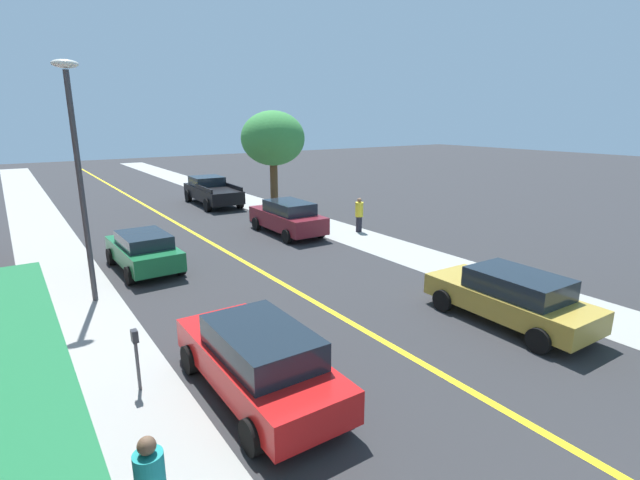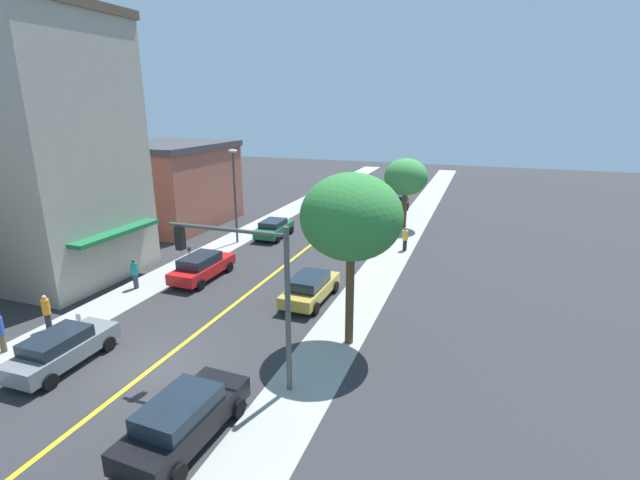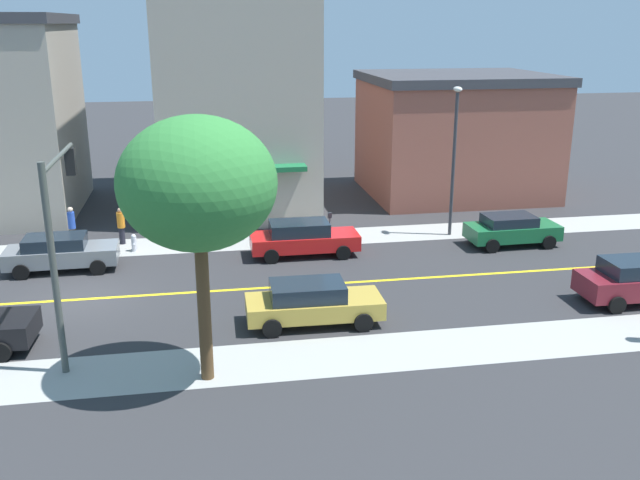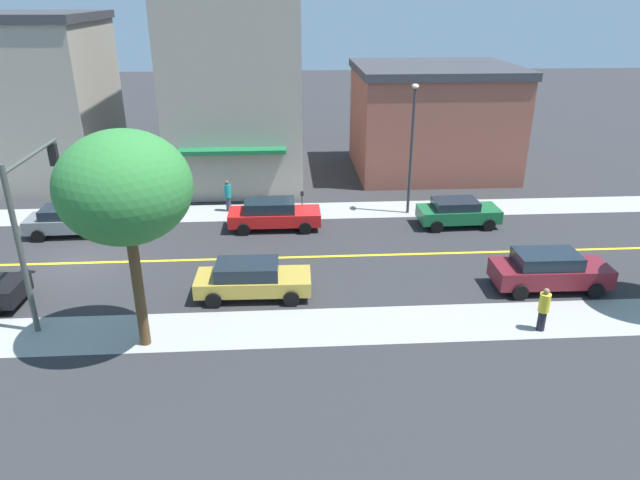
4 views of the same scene
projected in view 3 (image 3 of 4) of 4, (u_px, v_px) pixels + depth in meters
ground_plane at (83, 299)px, 25.95m from camera, size 140.00×140.00×0.00m
sidewalk_left at (103, 249)px, 31.76m from camera, size 2.63×126.00×0.01m
sidewalk_right at (51, 379)px, 20.15m from camera, size 2.63×126.00×0.01m
road_centerline_stripe at (83, 299)px, 25.95m from camera, size 0.20×126.00×0.00m
tan_rowhouse at (1, 116)px, 36.59m from camera, size 9.73×7.47×10.31m
brick_apartment_block at (232, 64)px, 37.83m from camera, size 12.75×8.31×15.40m
corner_shop_building at (455, 134)px, 41.21m from camera, size 9.05×10.41×7.06m
street_tree_right_corner at (197, 184)px, 18.52m from camera, size 4.28×4.28×7.59m
fire_hydrant at (134, 243)px, 31.33m from camera, size 0.44×0.24×0.79m
parking_meter at (330, 222)px, 32.74m from camera, size 0.12×0.18×1.35m
traffic_light_mast at (59, 220)px, 20.68m from camera, size 4.81×0.32×6.28m
street_lamp at (454, 146)px, 32.59m from camera, size 0.70×0.36×7.07m
red_sedan_left_curb at (303, 238)px, 30.65m from camera, size 2.01×4.75×1.54m
green_sedan_left_curb at (512, 229)px, 32.05m from camera, size 2.07×4.22×1.44m
grey_sedan_left_curb at (60, 252)px, 28.79m from camera, size 2.02×4.51×1.49m
gold_sedan_right_curb at (312, 302)px, 23.65m from camera, size 2.08×4.65×1.49m
pedestrian_teal_shirt at (241, 221)px, 32.79m from camera, size 0.37×0.37×1.79m
pedestrian_blue_shirt at (72, 225)px, 31.87m from camera, size 0.33×0.33×1.85m
pedestrian_orange_shirt at (121, 225)px, 32.20m from camera, size 0.36×0.36×1.74m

